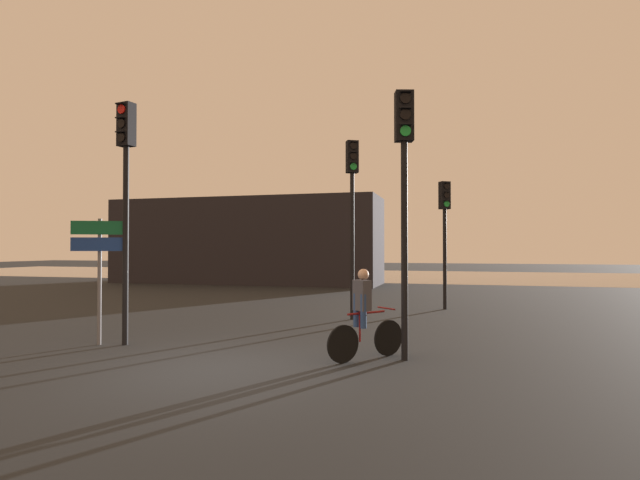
% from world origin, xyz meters
% --- Properties ---
extents(ground_plane, '(120.00, 120.00, 0.00)m').
position_xyz_m(ground_plane, '(0.00, 0.00, 0.00)').
color(ground_plane, black).
extents(water_strip, '(80.00, 16.00, 0.01)m').
position_xyz_m(water_strip, '(0.00, 28.84, 0.00)').
color(water_strip, gray).
rests_on(water_strip, ground).
extents(distant_building, '(15.26, 4.00, 4.77)m').
position_xyz_m(distant_building, '(-7.69, 18.84, 2.38)').
color(distant_building, black).
rests_on(distant_building, ground).
extents(traffic_light_near_right, '(0.37, 0.39, 4.80)m').
position_xyz_m(traffic_light_near_right, '(3.01, 1.55, 3.32)').
color(traffic_light_near_right, black).
rests_on(traffic_light_near_right, ground).
extents(traffic_light_far_right, '(0.40, 0.42, 4.16)m').
position_xyz_m(traffic_light_far_right, '(3.53, 9.33, 2.91)').
color(traffic_light_far_right, black).
rests_on(traffic_light_far_right, ground).
extents(traffic_light_center, '(0.39, 0.41, 5.00)m').
position_xyz_m(traffic_light_center, '(1.09, 6.26, 3.44)').
color(traffic_light_center, black).
rests_on(traffic_light_center, ground).
extents(traffic_light_near_left, '(0.35, 0.37, 5.00)m').
position_xyz_m(traffic_light_near_left, '(-2.69, 1.44, 3.44)').
color(traffic_light_near_left, black).
rests_on(traffic_light_near_left, ground).
extents(direction_sign_post, '(1.02, 0.48, 2.60)m').
position_xyz_m(direction_sign_post, '(-3.20, 1.29, 1.79)').
color(direction_sign_post, slate).
rests_on(direction_sign_post, ground).
extents(cyclist, '(1.14, 1.33, 1.62)m').
position_xyz_m(cyclist, '(2.30, 1.39, 0.82)').
color(cyclist, black).
rests_on(cyclist, ground).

